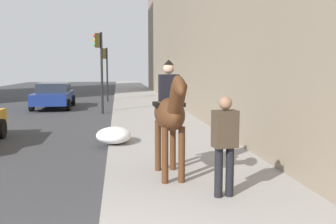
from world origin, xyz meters
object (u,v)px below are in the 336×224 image
at_px(traffic_light_far_curb, 106,65).
at_px(pedestrian_greeting, 225,140).
at_px(car_near_lane, 54,95).
at_px(traffic_light_near_curb, 100,60).
at_px(mounted_horse_near, 170,112).

bearing_deg(traffic_light_far_curb, pedestrian_greeting, -172.70).
height_order(car_near_lane, traffic_light_near_curb, traffic_light_near_curb).
bearing_deg(car_near_lane, traffic_light_near_curb, 41.10).
bearing_deg(pedestrian_greeting, car_near_lane, 12.43).
bearing_deg(pedestrian_greeting, mounted_horse_near, 24.95).
relative_size(mounted_horse_near, traffic_light_near_curb, 0.58).
distance_m(pedestrian_greeting, traffic_light_near_curb, 13.27).
height_order(mounted_horse_near, car_near_lane, mounted_horse_near).
relative_size(mounted_horse_near, pedestrian_greeting, 1.37).
distance_m(mounted_horse_near, car_near_lane, 15.44).
bearing_deg(traffic_light_near_curb, pedestrian_greeting, -168.52).
bearing_deg(mounted_horse_near, traffic_light_far_curb, -176.74).
relative_size(mounted_horse_near, traffic_light_far_curb, 0.63).
xyz_separation_m(mounted_horse_near, traffic_light_near_curb, (11.67, 1.87, 1.27)).
distance_m(pedestrian_greeting, traffic_light_far_curb, 20.23).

